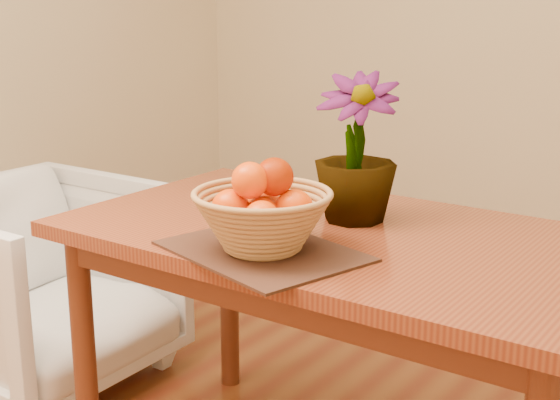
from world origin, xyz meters
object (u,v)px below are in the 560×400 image
Objects in this scene: wicker_basket at (262,223)px; potted_plant at (356,148)px; armchair at (41,275)px; table at (339,263)px.

potted_plant is (0.04, 0.35, 0.12)m from wicker_basket.
wicker_basket is at bearing -120.74° from potted_plant.
wicker_basket is 0.38m from potted_plant.
potted_plant is at bearing -84.76° from armchair.
table is 4.35× the size of wicker_basket.
table is 0.31m from wicker_basket.
wicker_basket is at bearing -102.36° from armchair.
table is at bearing -89.48° from armchair.
table is 1.21m from armchair.
potted_plant is at bearing 97.21° from table.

